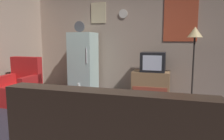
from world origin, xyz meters
TOP-DOWN VIEW (x-y plane):
  - ground_plane at (0.00, 0.00)m, footprint 12.00×12.00m
  - wall_with_art at (0.01, 2.45)m, footprint 5.20×0.12m
  - fridge at (-1.02, 1.97)m, footprint 0.60×0.62m
  - tv_stand at (0.68, 1.97)m, footprint 0.84×0.53m
  - crt_tv at (0.72, 1.97)m, footprint 0.54×0.51m
  - standing_lamp at (1.57, 1.87)m, footprint 0.32×0.32m
  - coffee_table at (-0.50, 0.17)m, footprint 0.72×0.72m
  - wine_glass at (-0.38, 0.36)m, footprint 0.05×0.05m
  - mug_ceramic_white at (-0.44, 0.07)m, footprint 0.08×0.08m
  - mug_ceramic_tan at (-0.45, 0.32)m, footprint 0.08×0.08m
  - remote_control at (-0.45, 0.16)m, footprint 0.16×0.08m
  - armchair at (-1.85, 0.67)m, footprint 0.68×0.68m
  - book_stack at (1.26, 1.88)m, footprint 0.21×0.18m

SIDE VIEW (x-z plane):
  - ground_plane at x=0.00m, z-range 0.00..0.00m
  - book_stack at x=1.26m, z-range 0.00..0.14m
  - coffee_table at x=-0.50m, z-range 0.00..0.43m
  - tv_stand at x=0.68m, z-range 0.00..0.60m
  - armchair at x=-1.85m, z-range -0.14..0.82m
  - remote_control at x=-0.45m, z-range 0.43..0.45m
  - mug_ceramic_white at x=-0.44m, z-range 0.43..0.52m
  - mug_ceramic_tan at x=-0.45m, z-range 0.43..0.52m
  - wine_glass at x=-0.38m, z-range 0.43..0.58m
  - fridge at x=-1.02m, z-range -0.13..1.64m
  - crt_tv at x=0.72m, z-range 0.60..1.04m
  - standing_lamp at x=1.57m, z-range 0.56..2.15m
  - wall_with_art at x=0.01m, z-range 0.01..2.74m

